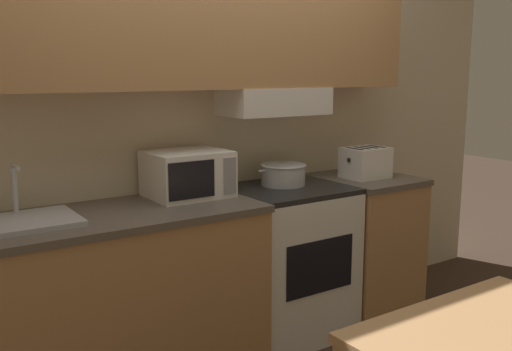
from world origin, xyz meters
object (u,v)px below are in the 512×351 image
object	(u,v)px
cooking_pot	(283,174)
sink_basin	(23,221)
stove_range	(287,261)
toaster	(365,162)
microwave	(188,174)

from	to	relation	value
cooking_pot	sink_basin	xyz separation A→B (m)	(-1.50, -0.08, -0.05)
stove_range	cooking_pot	world-z (taller)	cooking_pot
stove_range	toaster	bearing A→B (deg)	-3.84
cooking_pot	sink_basin	distance (m)	1.51
toaster	sink_basin	world-z (taller)	sink_basin
cooking_pot	sink_basin	bearing A→B (deg)	-177.14
microwave	toaster	distance (m)	1.21
cooking_pot	sink_basin	world-z (taller)	sink_basin
microwave	sink_basin	world-z (taller)	sink_basin
stove_range	microwave	xyz separation A→B (m)	(-0.61, 0.10, 0.58)
microwave	cooking_pot	bearing A→B (deg)	-3.76
microwave	sink_basin	size ratio (longest dim) A/B	0.91
microwave	sink_basin	distance (m)	0.90
cooking_pot	toaster	xyz separation A→B (m)	(0.58, -0.10, 0.03)
stove_range	cooking_pot	size ratio (longest dim) A/B	2.57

